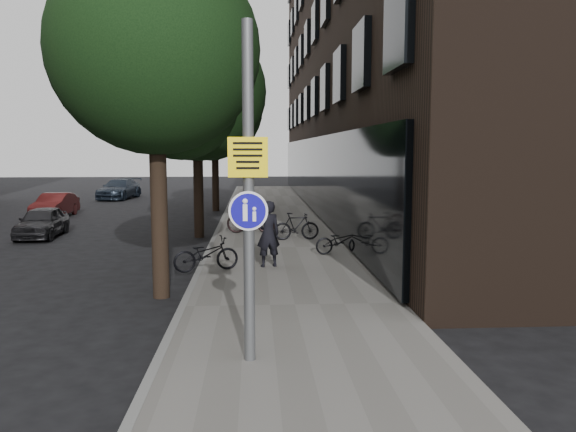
{
  "coord_description": "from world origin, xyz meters",
  "views": [
    {
      "loc": [
        -0.54,
        -7.64,
        3.22
      ],
      "look_at": [
        0.07,
        2.63,
        2.0
      ],
      "focal_mm": 35.0,
      "sensor_mm": 36.0,
      "label": 1
    }
  ],
  "objects": [
    {
      "name": "ground",
      "position": [
        0.0,
        0.0,
        0.0
      ],
      "size": [
        120.0,
        120.0,
        0.0
      ],
      "primitive_type": "plane",
      "color": "black",
      "rests_on": "ground"
    },
    {
      "name": "sidewalk",
      "position": [
        0.25,
        10.0,
        0.06
      ],
      "size": [
        4.5,
        60.0,
        0.12
      ],
      "primitive_type": "cube",
      "color": "slate",
      "rests_on": "ground"
    },
    {
      "name": "curb_edge",
      "position": [
        -2.0,
        10.0,
        0.07
      ],
      "size": [
        0.15,
        60.0,
        0.13
      ],
      "primitive_type": "cube",
      "color": "slate",
      "rests_on": "ground"
    },
    {
      "name": "building_right_dark_brick",
      "position": [
        8.5,
        22.0,
        9.0
      ],
      "size": [
        12.0,
        40.0,
        18.0
      ],
      "primitive_type": "cube",
      "color": "black",
      "rests_on": "ground"
    },
    {
      "name": "street_tree_near",
      "position": [
        -2.53,
        4.64,
        5.11
      ],
      "size": [
        4.4,
        4.4,
        7.5
      ],
      "color": "black",
      "rests_on": "ground"
    },
    {
      "name": "street_tree_mid",
      "position": [
        -2.53,
        13.14,
        5.11
      ],
      "size": [
        5.0,
        5.0,
        7.8
      ],
      "color": "black",
      "rests_on": "ground"
    },
    {
      "name": "street_tree_far",
      "position": [
        -2.53,
        22.14,
        5.11
      ],
      "size": [
        5.0,
        5.0,
        7.8
      ],
      "color": "black",
      "rests_on": "ground"
    },
    {
      "name": "signpost",
      "position": [
        -0.63,
        0.41,
        2.59
      ],
      "size": [
        0.57,
        0.16,
        4.9
      ],
      "rotation": [
        0.0,
        0.0,
        -0.06
      ],
      "color": "#595B5E",
      "rests_on": "sidewalk"
    },
    {
      "name": "pedestrian",
      "position": [
        -0.2,
        7.05,
        1.0
      ],
      "size": [
        0.73,
        0.57,
        1.76
      ],
      "primitive_type": "imported",
      "rotation": [
        0.0,
        0.0,
        3.4
      ],
      "color": "black",
      "rests_on": "sidewalk"
    },
    {
      "name": "parked_bike_facade_near",
      "position": [
        2.0,
        8.72,
        0.52
      ],
      "size": [
        1.57,
        0.71,
        0.8
      ],
      "primitive_type": "imported",
      "rotation": [
        0.0,
        0.0,
        1.69
      ],
      "color": "black",
      "rests_on": "sidewalk"
    },
    {
      "name": "parked_bike_facade_far",
      "position": [
        0.88,
        11.44,
        0.59
      ],
      "size": [
        1.61,
        0.58,
        0.95
      ],
      "primitive_type": "imported",
      "rotation": [
        0.0,
        0.0,
        1.66
      ],
      "color": "black",
      "rests_on": "sidewalk"
    },
    {
      "name": "parked_bike_curb_near",
      "position": [
        -1.8,
        6.59,
        0.56
      ],
      "size": [
        1.78,
        1.1,
        0.88
      ],
      "primitive_type": "imported",
      "rotation": [
        0.0,
        0.0,
        1.9
      ],
      "color": "black",
      "rests_on": "sidewalk"
    },
    {
      "name": "parked_bike_curb_far",
      "position": [
        -0.68,
        13.11,
        0.67
      ],
      "size": [
        1.87,
        0.71,
        1.1
      ],
      "primitive_type": "imported",
      "rotation": [
        0.0,
        0.0,
        1.46
      ],
      "color": "black",
      "rests_on": "sidewalk"
    },
    {
      "name": "parked_car_near",
      "position": [
        -8.38,
        13.34,
        0.57
      ],
      "size": [
        1.54,
        3.4,
        1.13
      ],
      "primitive_type": "imported",
      "rotation": [
        0.0,
        0.0,
        0.06
      ],
      "color": "black",
      "rests_on": "ground"
    },
    {
      "name": "parked_car_mid",
      "position": [
        -10.08,
        19.61,
        0.58
      ],
      "size": [
        1.32,
        3.53,
        1.15
      ],
      "primitive_type": "imported",
      "rotation": [
        0.0,
        0.0,
        -0.03
      ],
      "color": "#511717",
      "rests_on": "ground"
    },
    {
      "name": "parked_car_far",
      "position": [
        -9.42,
        29.66,
        0.65
      ],
      "size": [
        2.4,
        4.7,
        1.3
      ],
      "primitive_type": "imported",
      "rotation": [
        0.0,
        0.0,
        -0.13
      ],
      "color": "#1C2633",
      "rests_on": "ground"
    }
  ]
}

